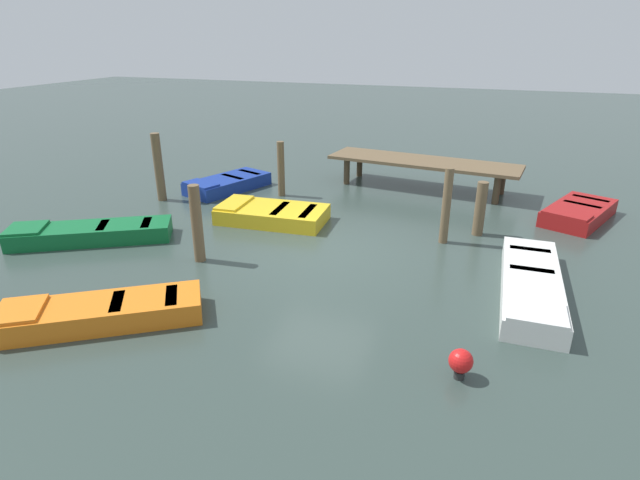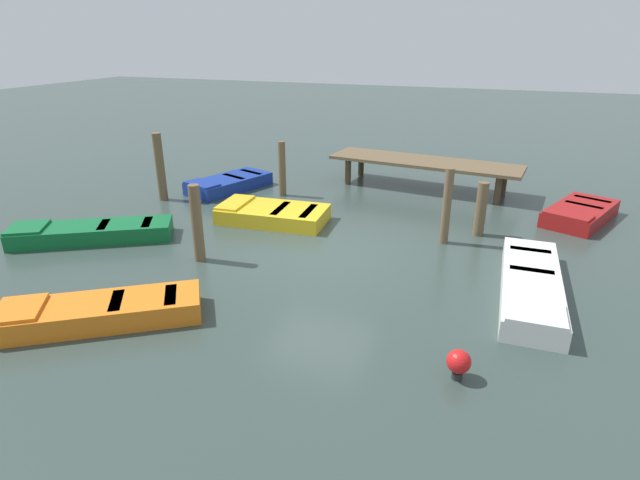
{
  "view_description": "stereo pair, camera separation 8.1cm",
  "coord_description": "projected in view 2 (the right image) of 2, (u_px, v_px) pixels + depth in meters",
  "views": [
    {
      "loc": [
        3.66,
        -10.06,
        4.74
      ],
      "look_at": [
        0.0,
        0.0,
        0.35
      ],
      "focal_mm": 28.42,
      "sensor_mm": 36.0,
      "label": 1
    },
    {
      "loc": [
        3.73,
        -10.03,
        4.74
      ],
      "look_at": [
        0.0,
        0.0,
        0.35
      ],
      "focal_mm": 28.42,
      "sensor_mm": 36.0,
      "label": 2
    }
  ],
  "objects": [
    {
      "name": "ground_plane",
      "position": [
        320.0,
        254.0,
        11.7
      ],
      "size": [
        80.0,
        80.0,
        0.0
      ],
      "primitive_type": "plane",
      "color": "#33423D"
    },
    {
      "name": "rowboat_yellow",
      "position": [
        272.0,
        214.0,
        13.66
      ],
      "size": [
        2.95,
        1.68,
        0.46
      ],
      "rotation": [
        0.0,
        0.0,
        3.21
      ],
      "color": "gold",
      "rests_on": "ground_plane"
    },
    {
      "name": "mooring_piling_near_right",
      "position": [
        282.0,
        169.0,
        15.6
      ],
      "size": [
        0.22,
        0.22,
        1.7
      ],
      "primitive_type": "cylinder",
      "color": "brown",
      "rests_on": "ground_plane"
    },
    {
      "name": "mooring_piling_far_right",
      "position": [
        447.0,
        206.0,
        11.99
      ],
      "size": [
        0.21,
        0.21,
        1.85
      ],
      "primitive_type": "cylinder",
      "color": "brown",
      "rests_on": "ground_plane"
    },
    {
      "name": "rowboat_blue",
      "position": [
        229.0,
        183.0,
        16.42
      ],
      "size": [
        2.1,
        3.0,
        0.46
      ],
      "rotation": [
        0.0,
        0.0,
        4.37
      ],
      "color": "navy",
      "rests_on": "ground_plane"
    },
    {
      "name": "dock_segment",
      "position": [
        424.0,
        164.0,
        16.26
      ],
      "size": [
        6.2,
        2.3,
        0.95
      ],
      "rotation": [
        0.0,
        0.0,
        -0.12
      ],
      "color": "brown",
      "rests_on": "ground_plane"
    },
    {
      "name": "mooring_piling_center",
      "position": [
        481.0,
        209.0,
        12.55
      ],
      "size": [
        0.27,
        0.27,
        1.37
      ],
      "primitive_type": "cylinder",
      "color": "brown",
      "rests_on": "ground_plane"
    },
    {
      "name": "rowboat_orange",
      "position": [
        101.0,
        311.0,
        8.88
      ],
      "size": [
        3.34,
        2.7,
        0.46
      ],
      "rotation": [
        0.0,
        0.0,
        3.73
      ],
      "color": "orange",
      "rests_on": "ground_plane"
    },
    {
      "name": "rowboat_green",
      "position": [
        91.0,
        232.0,
        12.4
      ],
      "size": [
        3.73,
        2.75,
        0.46
      ],
      "rotation": [
        0.0,
        0.0,
        3.67
      ],
      "color": "#0F602D",
      "rests_on": "ground_plane"
    },
    {
      "name": "mooring_piling_far_left",
      "position": [
        197.0,
        223.0,
        11.07
      ],
      "size": [
        0.24,
        0.24,
        1.75
      ],
      "primitive_type": "cylinder",
      "color": "brown",
      "rests_on": "ground_plane"
    },
    {
      "name": "rowboat_white",
      "position": [
        531.0,
        285.0,
        9.79
      ],
      "size": [
        1.12,
        3.9,
        0.46
      ],
      "rotation": [
        0.0,
        0.0,
        4.73
      ],
      "color": "silver",
      "rests_on": "ground_plane"
    },
    {
      "name": "mooring_piling_near_left",
      "position": [
        160.0,
        167.0,
        15.14
      ],
      "size": [
        0.26,
        0.26,
        2.03
      ],
      "primitive_type": "cylinder",
      "color": "brown",
      "rests_on": "ground_plane"
    },
    {
      "name": "marker_buoy",
      "position": [
        459.0,
        362.0,
        7.38
      ],
      "size": [
        0.36,
        0.36,
        0.48
      ],
      "color": "#262626",
      "rests_on": "ground_plane"
    },
    {
      "name": "rowboat_red",
      "position": [
        580.0,
        213.0,
        13.71
      ],
      "size": [
        2.18,
        2.92,
        0.46
      ],
      "rotation": [
        0.0,
        0.0,
        4.31
      ],
      "color": "maroon",
      "rests_on": "ground_plane"
    }
  ]
}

